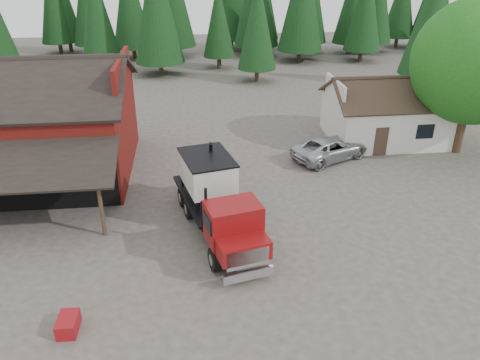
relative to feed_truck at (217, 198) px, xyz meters
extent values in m
plane|color=#484338|center=(0.07, -1.82, -1.86)|extent=(120.00, 120.00, 0.00)
cube|color=#601310|center=(-10.93, 8.18, 0.64)|extent=(12.00, 10.00, 5.00)
cube|color=black|center=(-10.93, 5.68, 4.14)|extent=(12.80, 5.53, 2.35)
cube|color=black|center=(-10.93, 10.68, 4.14)|extent=(12.80, 5.53, 2.35)
cube|color=#601310|center=(-4.93, 8.18, 4.14)|extent=(0.25, 7.00, 2.00)
cylinder|color=#382619|center=(-5.53, 0.28, -0.46)|extent=(0.20, 0.20, 2.80)
cube|color=black|center=(-10.93, 3.13, 0.14)|extent=(11.70, 0.08, 3.90)
cube|color=silver|center=(13.07, 11.18, -0.36)|extent=(8.00, 6.00, 3.00)
cube|color=#38281E|center=(13.07, 9.68, 1.89)|extent=(8.60, 3.42, 1.80)
cube|color=#38281E|center=(13.07, 12.68, 1.89)|extent=(8.60, 3.42, 1.80)
cube|color=silver|center=(9.07, 11.18, 1.89)|extent=(0.20, 4.20, 1.50)
cube|color=silver|center=(17.07, 11.18, 1.89)|extent=(0.20, 4.20, 1.50)
cube|color=#38281E|center=(11.57, 8.16, -0.86)|extent=(0.90, 0.06, 2.00)
cube|color=black|center=(14.57, 8.16, -0.26)|extent=(1.20, 0.06, 1.00)
cylinder|color=#382619|center=(17.07, 8.18, -0.26)|extent=(0.60, 0.60, 3.20)
sphere|color=#175F15|center=(17.07, 8.18, 4.34)|extent=(8.00, 8.00, 8.00)
sphere|color=#175F15|center=(15.87, 8.98, 3.14)|extent=(4.40, 4.40, 4.40)
cylinder|color=#382619|center=(6.07, 28.18, -1.06)|extent=(0.44, 0.44, 1.60)
cone|color=black|center=(6.07, 28.18, 4.04)|extent=(3.96, 3.96, 9.00)
cylinder|color=#382619|center=(22.07, 24.18, -1.06)|extent=(0.44, 0.44, 1.60)
cone|color=black|center=(22.07, 24.18, 5.04)|extent=(4.84, 4.84, 11.00)
cylinder|color=#382619|center=(-3.93, 32.18, -1.06)|extent=(0.44, 0.44, 1.60)
cone|color=black|center=(-3.93, 32.18, 5.54)|extent=(5.28, 5.28, 12.00)
cylinder|color=black|center=(-0.33, -3.08, -1.33)|extent=(0.57, 1.11, 1.06)
cylinder|color=black|center=(1.64, -2.62, -1.33)|extent=(0.57, 1.11, 1.06)
cylinder|color=black|center=(-1.38, 1.44, -1.33)|extent=(0.57, 1.11, 1.06)
cylinder|color=black|center=(0.59, 1.90, -1.33)|extent=(0.57, 1.11, 1.06)
cylinder|color=black|center=(-1.69, 2.75, -1.33)|extent=(0.57, 1.11, 1.06)
cylinder|color=black|center=(0.29, 3.21, -1.33)|extent=(0.57, 1.11, 1.06)
cube|color=black|center=(-0.04, 0.16, -0.95)|extent=(2.92, 8.34, 0.39)
cube|color=silver|center=(1.00, -4.31, -1.33)|extent=(2.20, 0.67, 0.43)
cube|color=silver|center=(0.97, -4.22, -0.56)|extent=(1.81, 0.51, 0.87)
cube|color=maroon|center=(0.84, -3.65, -0.41)|extent=(2.40, 1.72, 0.82)
cube|color=maroon|center=(0.56, -2.43, 0.12)|extent=(2.63, 2.13, 1.79)
cube|color=black|center=(0.73, -3.18, 0.41)|extent=(1.99, 0.54, 0.87)
cylinder|color=black|center=(-0.58, -1.80, 0.65)|extent=(0.16, 0.16, 1.74)
cube|color=black|center=(0.34, -1.49, 0.07)|extent=(2.33, 0.65, 1.55)
cube|color=black|center=(-0.35, 1.48, -0.69)|extent=(3.67, 6.02, 0.15)
cube|color=silver|center=(-0.35, 1.48, 0.75)|extent=(2.89, 3.61, 1.55)
cone|color=silver|center=(-0.35, 1.48, -0.22)|extent=(2.55, 2.55, 0.68)
cube|color=black|center=(-0.35, 1.48, 1.54)|extent=(3.00, 3.73, 0.08)
cylinder|color=black|center=(-0.09, 2.93, 0.65)|extent=(0.24, 2.14, 2.95)
cube|color=maroon|center=(-1.44, 3.61, -0.41)|extent=(0.74, 0.88, 0.43)
cylinder|color=silver|center=(1.50, -1.57, -1.04)|extent=(0.75, 1.06, 0.54)
imported|color=#B2B5BA|center=(8.07, 8.05, -1.12)|extent=(5.92, 4.57, 1.50)
cube|color=maroon|center=(-5.93, -6.13, -1.56)|extent=(0.72, 1.11, 0.60)
camera|label=1|loc=(-1.11, -19.72, 10.89)|focal=35.00mm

